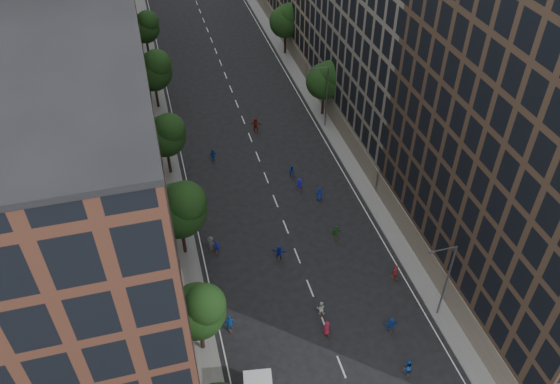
{
  "coord_description": "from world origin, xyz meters",
  "views": [
    {
      "loc": [
        -11.87,
        -14.85,
        41.81
      ],
      "look_at": [
        0.32,
        30.65,
        2.0
      ],
      "focal_mm": 35.0,
      "sensor_mm": 36.0,
      "label": 1
    }
  ],
  "objects_px": {
    "skater_0": "(257,377)",
    "skater_2": "(407,367)",
    "streetlamp_far": "(325,94)",
    "streetlamp_near": "(445,278)"
  },
  "relations": [
    {
      "from": "streetlamp_far",
      "to": "skater_0",
      "type": "bearing_deg",
      "value": -116.4
    },
    {
      "from": "streetlamp_far",
      "to": "skater_0",
      "type": "xyz_separation_m",
      "value": [
        -17.7,
        -35.66,
        -4.2
      ]
    },
    {
      "from": "streetlamp_near",
      "to": "skater_2",
      "type": "distance_m",
      "value": 8.4
    },
    {
      "from": "streetlamp_near",
      "to": "skater_0",
      "type": "height_order",
      "value": "streetlamp_near"
    },
    {
      "from": "skater_0",
      "to": "skater_2",
      "type": "bearing_deg",
      "value": 155.29
    },
    {
      "from": "streetlamp_far",
      "to": "skater_0",
      "type": "relative_size",
      "value": 4.67
    },
    {
      "from": "streetlamp_far",
      "to": "skater_2",
      "type": "xyz_separation_m",
      "value": [
        -5.26,
        -37.95,
        -4.28
      ]
    },
    {
      "from": "skater_0",
      "to": "skater_2",
      "type": "xyz_separation_m",
      "value": [
        12.44,
        -2.29,
        -0.08
      ]
    },
    {
      "from": "streetlamp_far",
      "to": "skater_2",
      "type": "bearing_deg",
      "value": -97.9
    },
    {
      "from": "streetlamp_near",
      "to": "streetlamp_far",
      "type": "height_order",
      "value": "same"
    }
  ]
}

